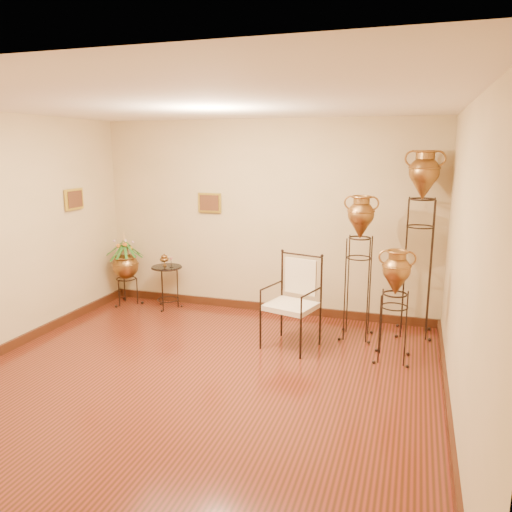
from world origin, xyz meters
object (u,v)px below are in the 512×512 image
(planter_urn, at_px, (125,263))
(armchair, at_px, (291,302))
(amphora_tall, at_px, (419,242))
(side_table, at_px, (167,286))
(amphora_mid, at_px, (359,267))

(planter_urn, xyz_separation_m, armchair, (2.86, -0.91, -0.09))
(amphora_tall, relative_size, armchair, 2.12)
(planter_urn, relative_size, side_table, 1.43)
(side_table, bearing_deg, amphora_mid, -6.73)
(amphora_tall, height_order, side_table, amphora_tall)
(amphora_mid, distance_m, planter_urn, 3.62)
(amphora_tall, height_order, amphora_mid, amphora_tall)
(amphora_mid, bearing_deg, planter_urn, 174.60)
(amphora_tall, distance_m, armchair, 1.82)
(planter_urn, height_order, armchair, planter_urn)
(amphora_mid, xyz_separation_m, side_table, (-2.88, 0.34, -0.59))
(amphora_mid, distance_m, side_table, 2.96)
(amphora_mid, xyz_separation_m, armchair, (-0.73, -0.57, -0.37))
(planter_urn, relative_size, armchair, 1.04)
(amphora_tall, distance_m, planter_urn, 4.34)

